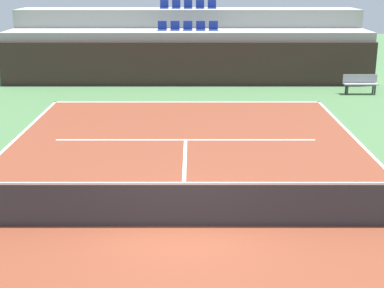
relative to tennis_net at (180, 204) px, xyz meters
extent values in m
plane|color=#477042|center=(0.00, 0.00, -0.51)|extent=(80.00, 80.00, 0.00)
cube|color=brown|center=(0.00, 0.00, -0.50)|extent=(11.00, 24.00, 0.01)
cube|color=white|center=(0.00, 11.95, -0.50)|extent=(11.00, 0.10, 0.00)
cube|color=white|center=(0.00, 6.40, -0.50)|extent=(8.26, 0.10, 0.00)
cube|color=white|center=(0.00, 3.20, -0.50)|extent=(0.10, 6.40, 0.00)
cube|color=#33231E|center=(0.00, 15.68, 0.51)|extent=(17.69, 0.30, 2.04)
cube|color=#9E9E99|center=(0.00, 17.03, 0.72)|extent=(17.69, 2.40, 2.45)
cube|color=#9E9E99|center=(0.00, 19.43, 1.17)|extent=(17.69, 2.40, 3.35)
cube|color=navy|center=(-1.25, 17.03, 1.96)|extent=(0.44, 0.44, 0.04)
cube|color=navy|center=(-1.25, 17.23, 2.18)|extent=(0.44, 0.04, 0.40)
cube|color=navy|center=(-0.63, 17.03, 1.96)|extent=(0.44, 0.44, 0.04)
cube|color=navy|center=(-0.63, 17.23, 2.18)|extent=(0.44, 0.04, 0.40)
cube|color=navy|center=(0.00, 17.03, 1.96)|extent=(0.44, 0.44, 0.04)
cube|color=navy|center=(0.00, 17.23, 2.18)|extent=(0.44, 0.04, 0.40)
cube|color=navy|center=(0.63, 17.03, 1.96)|extent=(0.44, 0.44, 0.04)
cube|color=navy|center=(0.63, 17.23, 2.18)|extent=(0.44, 0.04, 0.40)
cube|color=navy|center=(1.25, 17.03, 1.96)|extent=(0.44, 0.44, 0.04)
cube|color=navy|center=(1.25, 17.23, 2.18)|extent=(0.44, 0.04, 0.40)
cube|color=navy|center=(-1.25, 19.43, 2.86)|extent=(0.44, 0.44, 0.04)
cube|color=navy|center=(-1.25, 19.63, 3.08)|extent=(0.44, 0.04, 0.40)
cube|color=navy|center=(-0.63, 19.43, 2.86)|extent=(0.44, 0.44, 0.04)
cube|color=navy|center=(-0.63, 19.63, 3.08)|extent=(0.44, 0.04, 0.40)
cube|color=navy|center=(0.00, 19.43, 2.86)|extent=(0.44, 0.44, 0.04)
cube|color=navy|center=(0.00, 19.63, 3.08)|extent=(0.44, 0.04, 0.40)
cube|color=navy|center=(0.63, 19.43, 2.86)|extent=(0.44, 0.44, 0.04)
cube|color=navy|center=(0.63, 19.63, 3.08)|extent=(0.44, 0.04, 0.40)
cube|color=navy|center=(1.25, 19.43, 2.86)|extent=(0.44, 0.44, 0.04)
cube|color=navy|center=(1.25, 19.63, 3.08)|extent=(0.44, 0.04, 0.40)
cube|color=#333338|center=(0.00, 0.00, -0.04)|extent=(10.90, 0.02, 0.92)
cube|color=white|center=(0.00, 0.00, 0.45)|extent=(10.90, 0.04, 0.05)
cube|color=#99999E|center=(7.62, 13.62, -0.06)|extent=(1.50, 0.40, 0.05)
cube|color=#99999E|center=(7.62, 13.80, 0.16)|extent=(1.50, 0.04, 0.36)
cube|color=#2D2D33|center=(7.02, 13.48, -0.30)|extent=(0.06, 0.06, 0.42)
cube|color=#2D2D33|center=(8.22, 13.48, -0.30)|extent=(0.06, 0.06, 0.42)
cube|color=#2D2D33|center=(7.02, 13.76, -0.30)|extent=(0.06, 0.06, 0.42)
cube|color=#2D2D33|center=(8.22, 13.76, -0.30)|extent=(0.06, 0.06, 0.42)
camera|label=1|loc=(0.20, -10.84, 4.56)|focal=52.81mm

